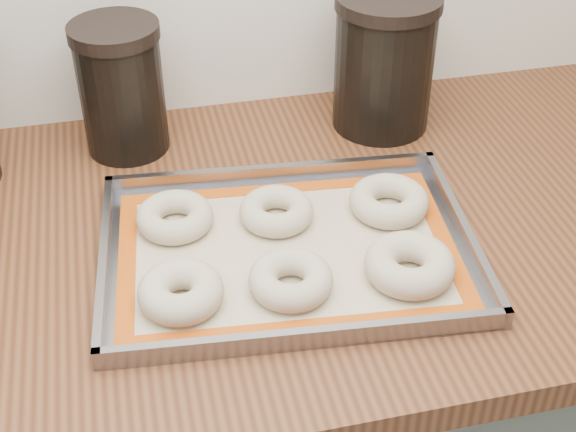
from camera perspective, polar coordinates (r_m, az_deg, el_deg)
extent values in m
cube|color=brown|center=(1.06, -7.95, -2.22)|extent=(3.06, 0.68, 0.04)
cube|color=gray|center=(1.00, 0.00, -2.63)|extent=(0.49, 0.37, 0.00)
cube|color=gray|center=(1.12, -1.10, 3.07)|extent=(0.46, 0.05, 0.02)
cube|color=gray|center=(0.88, 1.42, -8.67)|extent=(0.46, 0.05, 0.02)
cube|color=gray|center=(1.00, -12.94, -3.13)|extent=(0.04, 0.33, 0.02)
cube|color=gray|center=(1.04, 12.35, -0.98)|extent=(0.04, 0.33, 0.02)
cube|color=#C6B793|center=(1.00, 0.00, -2.51)|extent=(0.45, 0.33, 0.00)
cube|color=#B9490C|center=(1.11, -0.93, 1.96)|extent=(0.42, 0.06, 0.00)
cube|color=#B9490C|center=(0.90, 1.15, -7.86)|extent=(0.42, 0.06, 0.00)
cube|color=#B9490C|center=(1.00, -11.39, -3.39)|extent=(0.04, 0.25, 0.00)
cube|color=#B9490C|center=(1.04, 10.93, -1.47)|extent=(0.04, 0.25, 0.00)
torus|color=#BCAD92|center=(0.93, -7.63, -5.36)|extent=(0.12, 0.12, 0.04)
torus|color=#BCAD92|center=(0.94, 0.19, -4.54)|extent=(0.11, 0.11, 0.03)
torus|color=#BCAD92|center=(0.96, 8.64, -3.45)|extent=(0.14, 0.14, 0.04)
torus|color=#BCAD92|center=(1.04, -8.06, -0.07)|extent=(0.11, 0.11, 0.03)
torus|color=#BCAD92|center=(1.04, -0.84, 0.36)|extent=(0.11, 0.11, 0.03)
torus|color=#BCAD92|center=(1.06, 7.19, 1.07)|extent=(0.11, 0.11, 0.03)
cylinder|color=black|center=(1.19, -11.70, 8.45)|extent=(0.12, 0.12, 0.17)
cylinder|color=black|center=(1.14, -12.31, 12.71)|extent=(0.13, 0.13, 0.02)
cylinder|color=black|center=(1.23, 6.81, 10.40)|extent=(0.15, 0.15, 0.19)
cylinder|color=black|center=(1.19, 7.18, 14.90)|extent=(0.15, 0.15, 0.02)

